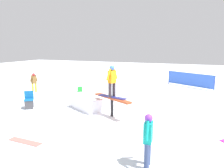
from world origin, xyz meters
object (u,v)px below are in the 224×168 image
rail_feature (112,100)px  main_rider_on_rail (112,81)px  bystander_brown (34,82)px  backpack_on_snow (80,89)px  folding_chair (29,100)px  loose_snowboard_coral (25,142)px  bystander_teal (148,138)px

rail_feature → main_rider_on_rail: 0.86m
bystander_brown → backpack_on_snow: bystander_brown is taller
folding_chair → loose_snowboard_coral: bearing=-86.4°
bystander_brown → loose_snowboard_coral: size_ratio=1.03×
loose_snowboard_coral → backpack_on_snow: 8.04m
backpack_on_snow → bystander_brown: bearing=164.6°
bystander_brown → bystander_teal: size_ratio=0.91×
main_rider_on_rail → bystander_brown: (-6.88, 2.72, -0.86)m
bystander_brown → folding_chair: bearing=-128.7°
folding_chair → backpack_on_snow: bearing=49.2°
bystander_brown → backpack_on_snow: size_ratio=3.87×
bystander_brown → bystander_teal: bearing=-110.7°
main_rider_on_rail → bystander_teal: bearing=-38.1°
main_rider_on_rail → loose_snowboard_coral: 4.26m
bystander_brown → backpack_on_snow: bearing=-51.3°
main_rider_on_rail → loose_snowboard_coral: bearing=-97.8°
main_rider_on_rail → backpack_on_snow: (-4.09, 4.06, -1.42)m
backpack_on_snow → rail_feature: bearing=-85.9°
main_rider_on_rail → folding_chair: bearing=-157.1°
rail_feature → bystander_teal: bearing=-25.9°
main_rider_on_rail → bystander_teal: (2.46, -3.50, -0.78)m
rail_feature → bystander_brown: 7.40m
folding_chair → rail_feature: bearing=-31.3°
main_rider_on_rail → bystander_teal: main_rider_on_rail is taller
bystander_teal → folding_chair: 7.48m
bystander_teal → backpack_on_snow: size_ratio=4.25×
rail_feature → bystander_brown: (-6.88, 2.72, -0.00)m
rail_feature → folding_chair: (-4.37, -0.46, -0.32)m
bystander_teal → loose_snowboard_coral: size_ratio=1.14×
main_rider_on_rail → folding_chair: 4.55m
bystander_teal → backpack_on_snow: bystander_teal is taller
main_rider_on_rail → bystander_brown: bearing=175.3°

